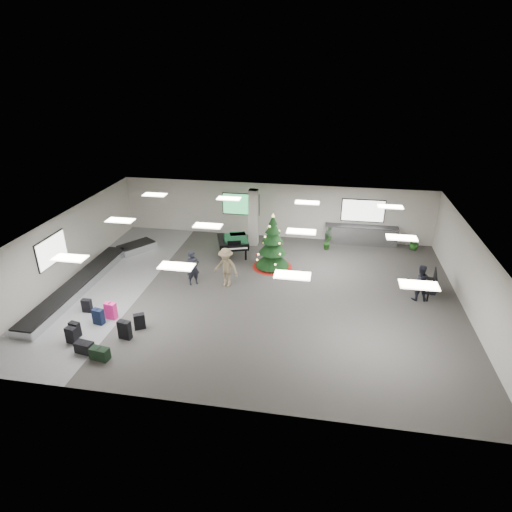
% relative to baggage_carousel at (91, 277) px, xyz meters
% --- Properties ---
extents(ground, '(18.00, 18.00, 0.00)m').
position_rel_baggage_carousel_xyz_m(ground, '(7.84, 0.08, -0.21)').
color(ground, '#393734').
rests_on(ground, ground).
extents(room_envelope, '(18.02, 14.02, 3.21)m').
position_rel_baggage_carousel_xyz_m(room_envelope, '(7.46, 0.75, 2.12)').
color(room_envelope, beige).
rests_on(room_envelope, ground).
extents(baggage_carousel, '(2.28, 9.71, 0.43)m').
position_rel_baggage_carousel_xyz_m(baggage_carousel, '(0.00, 0.00, 0.00)').
color(baggage_carousel, silver).
rests_on(baggage_carousel, ground).
extents(service_counter, '(4.05, 0.65, 1.08)m').
position_rel_baggage_carousel_xyz_m(service_counter, '(12.84, 6.73, 0.33)').
color(service_counter, silver).
rests_on(service_counter, ground).
extents(suitcase_0, '(0.45, 0.30, 0.67)m').
position_rel_baggage_carousel_xyz_m(suitcase_0, '(1.82, -4.68, 0.11)').
color(suitcase_0, black).
rests_on(suitcase_0, ground).
extents(suitcase_1, '(0.51, 0.33, 0.76)m').
position_rel_baggage_carousel_xyz_m(suitcase_1, '(3.63, -4.07, 0.16)').
color(suitcase_1, black).
rests_on(suitcase_1, ground).
extents(pink_suitcase, '(0.49, 0.32, 0.73)m').
position_rel_baggage_carousel_xyz_m(pink_suitcase, '(2.47, -2.89, 0.14)').
color(pink_suitcase, '#F41F7C').
rests_on(pink_suitcase, ground).
extents(suitcase_3, '(0.48, 0.41, 0.66)m').
position_rel_baggage_carousel_xyz_m(suitcase_3, '(3.91, -3.37, 0.11)').
color(suitcase_3, black).
rests_on(suitcase_3, ground).
extents(navy_suitcase, '(0.46, 0.32, 0.68)m').
position_rel_baggage_carousel_xyz_m(navy_suitcase, '(2.17, -3.34, 0.12)').
color(navy_suitcase, black).
rests_on(navy_suitcase, ground).
extents(suitcase_5, '(0.44, 0.30, 0.62)m').
position_rel_baggage_carousel_xyz_m(suitcase_5, '(1.71, -4.27, 0.09)').
color(suitcase_5, black).
rests_on(suitcase_5, ground).
extents(green_duffel, '(0.71, 0.42, 0.47)m').
position_rel_baggage_carousel_xyz_m(green_duffel, '(3.30, -5.39, 0.01)').
color(green_duffel, black).
rests_on(green_duffel, ground).
extents(suitcase_8, '(0.40, 0.23, 0.59)m').
position_rel_baggage_carousel_xyz_m(suitcase_8, '(1.24, -2.58, 0.08)').
color(suitcase_8, black).
rests_on(suitcase_8, ground).
extents(black_duffel, '(0.69, 0.45, 0.44)m').
position_rel_baggage_carousel_xyz_m(black_duffel, '(2.57, -5.13, -0.00)').
color(black_duffel, black).
rests_on(black_duffel, ground).
extents(christmas_tree, '(2.03, 2.03, 2.89)m').
position_rel_baggage_carousel_xyz_m(christmas_tree, '(8.29, 2.93, 0.78)').
color(christmas_tree, maroon).
rests_on(christmas_tree, ground).
extents(grand_piano, '(2.04, 2.34, 1.12)m').
position_rel_baggage_carousel_xyz_m(grand_piano, '(6.03, 3.95, 0.59)').
color(grand_piano, black).
rests_on(grand_piano, ground).
extents(bench, '(0.81, 1.70, 1.03)m').
position_rel_baggage_carousel_xyz_m(bench, '(15.63, 1.34, 0.37)').
color(bench, black).
rests_on(bench, ground).
extents(traveler_a, '(0.72, 0.67, 1.66)m').
position_rel_baggage_carousel_xyz_m(traveler_a, '(4.90, 0.51, 0.62)').
color(traveler_a, black).
rests_on(traveler_a, ground).
extents(traveler_b, '(1.37, 1.01, 1.89)m').
position_rel_baggage_carousel_xyz_m(traveler_b, '(6.45, 0.60, 0.73)').
color(traveler_b, '#816E50').
rests_on(traveler_b, ground).
extents(traveler_bench, '(0.86, 0.70, 1.66)m').
position_rel_baggage_carousel_xyz_m(traveler_bench, '(15.00, 0.79, 0.62)').
color(traveler_bench, black).
rests_on(traveler_bench, ground).
extents(potted_plant_left, '(0.58, 0.53, 0.85)m').
position_rel_baggage_carousel_xyz_m(potted_plant_left, '(11.00, 5.64, 0.21)').
color(potted_plant_left, '#184014').
rests_on(potted_plant_left, ground).
extents(potted_plant_right, '(0.56, 0.56, 0.90)m').
position_rel_baggage_carousel_xyz_m(potted_plant_right, '(15.73, 6.43, 0.23)').
color(potted_plant_right, '#184014').
rests_on(potted_plant_right, ground).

